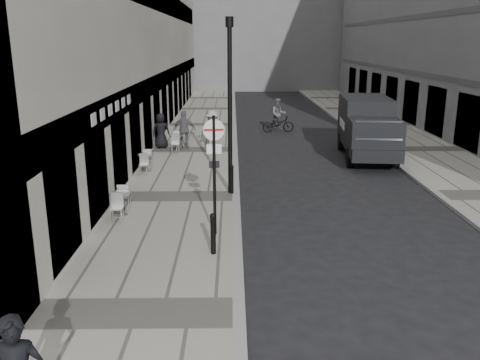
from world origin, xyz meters
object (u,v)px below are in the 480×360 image
object	(u,v)px
lamppost	(230,98)
sign_post	(214,160)
cyclist	(278,119)
panel_van	(367,125)

from	to	relation	value
lamppost	sign_post	bearing A→B (deg)	-95.78
lamppost	cyclist	distance (m)	13.19
lamppost	cyclist	xyz separation A→B (m)	(2.77, 12.64, -2.59)
sign_post	panel_van	size ratio (longest dim) A/B	0.55
sign_post	panel_van	distance (m)	11.90
panel_van	cyclist	world-z (taller)	panel_van
lamppost	cyclist	world-z (taller)	lamppost
panel_van	cyclist	size ratio (longest dim) A/B	2.97
sign_post	lamppost	xyz separation A→B (m)	(0.40, 3.95, 1.16)
sign_post	panel_van	xyz separation A→B (m)	(6.62, 9.86, -0.69)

